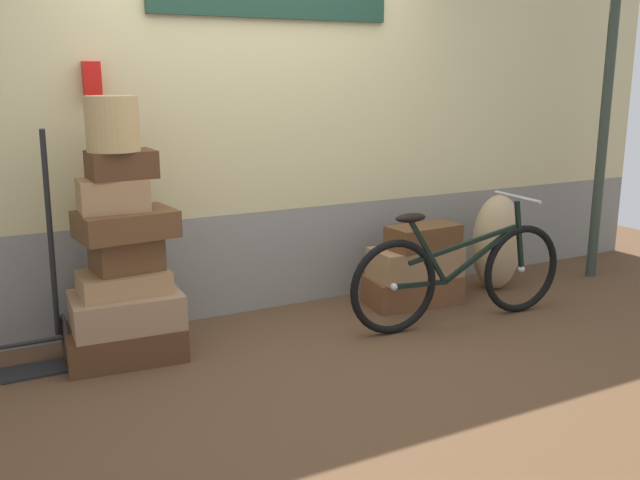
# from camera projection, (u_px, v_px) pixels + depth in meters

# --- Properties ---
(ground) EXTENTS (9.54, 5.20, 0.06)m
(ground) POSITION_uv_depth(u_px,v_px,m) (298.00, 350.00, 4.38)
(ground) COLOR #513823
(station_building) EXTENTS (7.54, 0.74, 2.74)m
(station_building) POSITION_uv_depth(u_px,v_px,m) (244.00, 116.00, 4.79)
(station_building) COLOR gray
(station_building) RESTS_ON ground
(suitcase_0) EXTENTS (0.71, 0.53, 0.20)m
(suitcase_0) POSITION_uv_depth(u_px,v_px,m) (125.00, 341.00, 4.17)
(suitcase_0) COLOR #4C2D19
(suitcase_0) RESTS_ON ground
(suitcase_1) EXTENTS (0.65, 0.48, 0.20)m
(suitcase_1) POSITION_uv_depth(u_px,v_px,m) (126.00, 310.00, 4.12)
(suitcase_1) COLOR #937051
(suitcase_1) RESTS_ON suitcase_0
(suitcase_2) EXTENTS (0.50, 0.34, 0.13)m
(suitcase_2) POSITION_uv_depth(u_px,v_px,m) (124.00, 282.00, 4.10)
(suitcase_2) COLOR #9E754C
(suitcase_2) RESTS_ON suitcase_1
(suitcase_3) EXTENTS (0.41, 0.32, 0.21)m
(suitcase_3) POSITION_uv_depth(u_px,v_px,m) (127.00, 253.00, 4.10)
(suitcase_3) COLOR brown
(suitcase_3) RESTS_ON suitcase_2
(suitcase_4) EXTENTS (0.58, 0.43, 0.15)m
(suitcase_4) POSITION_uv_depth(u_px,v_px,m) (126.00, 224.00, 4.03)
(suitcase_4) COLOR brown
(suitcase_4) RESTS_ON suitcase_3
(suitcase_5) EXTENTS (0.39, 0.28, 0.19)m
(suitcase_5) POSITION_uv_depth(u_px,v_px,m) (113.00, 195.00, 4.00)
(suitcase_5) COLOR #9E754C
(suitcase_5) RESTS_ON suitcase_4
(suitcase_6) EXTENTS (0.38, 0.27, 0.16)m
(suitcase_6) POSITION_uv_depth(u_px,v_px,m) (121.00, 164.00, 3.98)
(suitcase_6) COLOR #4C2D19
(suitcase_6) RESTS_ON suitcase_5
(suitcase_7) EXTENTS (0.72, 0.43, 0.21)m
(suitcase_7) POSITION_uv_depth(u_px,v_px,m) (413.00, 290.00, 5.16)
(suitcase_7) COLOR brown
(suitcase_7) RESTS_ON ground
(suitcase_8) EXTENTS (0.66, 0.36, 0.22)m
(suitcase_8) POSITION_uv_depth(u_px,v_px,m) (415.00, 262.00, 5.11)
(suitcase_8) COLOR #9E754C
(suitcase_8) RESTS_ON suitcase_7
(suitcase_9) EXTENTS (0.54, 0.30, 0.17)m
(suitcase_9) POSITION_uv_depth(u_px,v_px,m) (424.00, 237.00, 5.06)
(suitcase_9) COLOR brown
(suitcase_9) RESTS_ON suitcase_8
(wicker_basket) EXTENTS (0.30, 0.30, 0.31)m
(wicker_basket) POSITION_uv_depth(u_px,v_px,m) (112.00, 124.00, 3.89)
(wicker_basket) COLOR tan
(wicker_basket) RESTS_ON suitcase_6
(luggage_trolley) EXTENTS (0.42, 0.36, 1.37)m
(luggage_trolley) POSITION_uv_depth(u_px,v_px,m) (26.00, 313.00, 3.98)
(luggage_trolley) COLOR black
(luggage_trolley) RESTS_ON ground
(burlap_sack) EXTENTS (0.41, 0.35, 0.75)m
(burlap_sack) POSITION_uv_depth(u_px,v_px,m) (497.00, 242.00, 5.46)
(burlap_sack) COLOR tan
(burlap_sack) RESTS_ON ground
(bicycle) EXTENTS (1.67, 0.46, 0.85)m
(bicycle) POSITION_uv_depth(u_px,v_px,m) (460.00, 274.00, 4.71)
(bicycle) COLOR black
(bicycle) RESTS_ON ground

